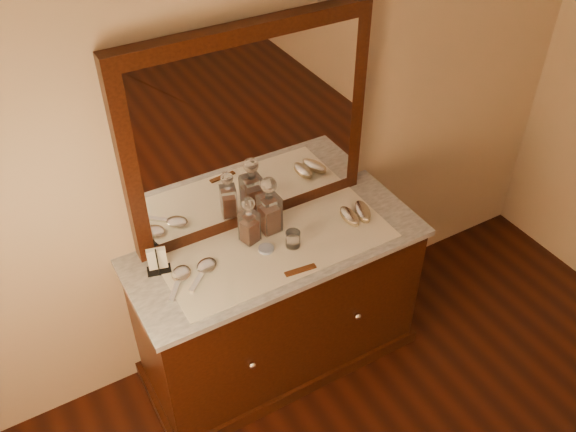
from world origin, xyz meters
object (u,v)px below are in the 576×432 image
object	(u,v)px
hand_mirror_outer	(180,276)
dresser_cabinet	(278,307)
brush_near	(350,216)
hand_mirror_inner	(205,268)
comb	(300,270)
pin_dish	(266,249)
decanter_right	(269,210)
brush_far	(363,212)
napkin_rack	(157,260)
decanter_left	(249,224)
mirror_frame	(250,131)

from	to	relation	value
hand_mirror_outer	dresser_cabinet	bearing A→B (deg)	-2.61
brush_near	hand_mirror_inner	world-z (taller)	brush_near
comb	hand_mirror_inner	distance (m)	0.43
dresser_cabinet	hand_mirror_inner	world-z (taller)	hand_mirror_inner
pin_dish	hand_mirror_inner	size ratio (longest dim) A/B	0.36
pin_dish	hand_mirror_inner	world-z (taller)	hand_mirror_inner
pin_dish	decanter_right	bearing A→B (deg)	54.84
brush_far	dresser_cabinet	bearing A→B (deg)	177.13
brush_far	napkin_rack	bearing A→B (deg)	172.14
decanter_left	dresser_cabinet	bearing A→B (deg)	-43.00
napkin_rack	brush_far	xyz separation A→B (m)	(1.02, -0.14, -0.04)
comb	decanter_right	world-z (taller)	decanter_right
comb	decanter_left	bearing A→B (deg)	115.13
decanter_right	brush_far	distance (m)	0.48
brush_near	hand_mirror_inner	bearing A→B (deg)	177.51
comb	brush_near	bearing A→B (deg)	31.65
comb	brush_far	xyz separation A→B (m)	(0.47, 0.18, 0.02)
dresser_cabinet	decanter_right	world-z (taller)	decanter_right
comb	brush_near	size ratio (longest dim) A/B	0.98
hand_mirror_outer	decanter_right	bearing A→B (deg)	10.36
pin_dish	brush_far	size ratio (longest dim) A/B	0.43
decanter_left	brush_far	size ratio (longest dim) A/B	1.48
comb	hand_mirror_inner	world-z (taller)	hand_mirror_inner
brush_near	dresser_cabinet	bearing A→B (deg)	177.11
decanter_right	comb	bearing A→B (deg)	-93.18
napkin_rack	brush_near	world-z (taller)	napkin_rack
mirror_frame	pin_dish	distance (m)	0.55
hand_mirror_outer	comb	bearing A→B (deg)	-25.14
napkin_rack	hand_mirror_inner	bearing A→B (deg)	-29.98
brush_far	hand_mirror_outer	xyz separation A→B (m)	(-0.96, 0.05, -0.01)
napkin_rack	comb	bearing A→B (deg)	-30.46
decanter_left	hand_mirror_inner	bearing A→B (deg)	-163.72
mirror_frame	pin_dish	xyz separation A→B (m)	(-0.07, -0.25, -0.49)
napkin_rack	brush_far	distance (m)	1.03
comb	pin_dish	bearing A→B (deg)	115.28
comb	napkin_rack	world-z (taller)	napkin_rack
mirror_frame	brush_far	world-z (taller)	mirror_frame
decanter_right	brush_far	bearing A→B (deg)	-17.00
mirror_frame	decanter_right	distance (m)	0.40
decanter_right	hand_mirror_outer	bearing A→B (deg)	-169.64
dresser_cabinet	hand_mirror_inner	size ratio (longest dim) A/B	6.89
pin_dish	napkin_rack	size ratio (longest dim) A/B	0.46
mirror_frame	hand_mirror_outer	size ratio (longest dim) A/B	5.74
dresser_cabinet	hand_mirror_inner	bearing A→B (deg)	177.94
decanter_left	decanter_right	bearing A→B (deg)	10.75
mirror_frame	hand_mirror_inner	world-z (taller)	mirror_frame
decanter_right	decanter_left	bearing A→B (deg)	-169.25
comb	brush_near	xyz separation A→B (m)	(0.39, 0.19, 0.02)
brush_far	hand_mirror_inner	size ratio (longest dim) A/B	0.85
mirror_frame	pin_dish	world-z (taller)	mirror_frame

